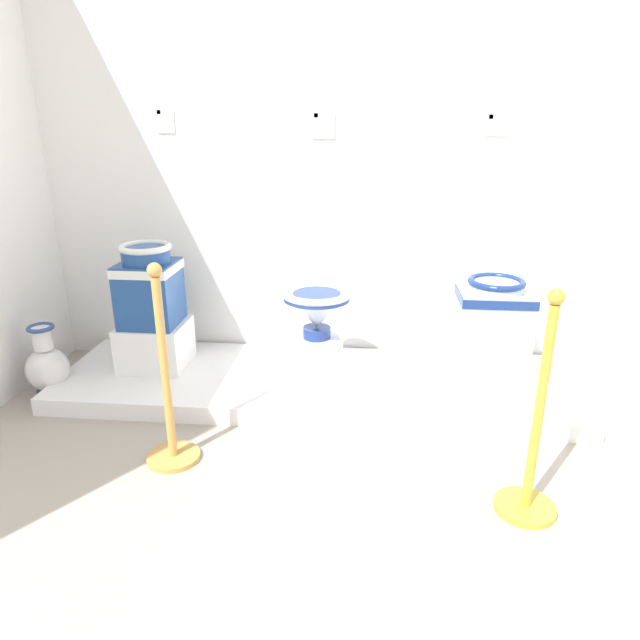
{
  "coord_description": "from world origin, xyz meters",
  "views": [
    {
      "loc": [
        2.06,
        -0.72,
        1.52
      ],
      "look_at": [
        1.77,
        2.25,
        0.45
      ],
      "focal_mm": 31.43,
      "sensor_mm": 36.0,
      "label": 1
    }
  ],
  "objects_px": {
    "antique_toilet_tall_cobalt": "(493,316)",
    "info_placard_second": "(323,124)",
    "info_placard_first": "(165,120)",
    "info_placard_third": "(498,124)",
    "plinth_block_pale_glazed": "(317,363)",
    "plinth_block_leftmost": "(155,344)",
    "stanchion_post_near_right": "(533,450)",
    "antique_toilet_pale_glazed": "(317,311)",
    "antique_toilet_leftmost": "(149,283)",
    "plinth_block_tall_cobalt": "(487,365)",
    "decorative_vase_corner": "(47,366)",
    "stanchion_post_near_left": "(168,405)"
  },
  "relations": [
    {
      "from": "antique_toilet_tall_cobalt",
      "to": "info_placard_second",
      "type": "relative_size",
      "value": 2.83
    },
    {
      "from": "info_placard_first",
      "to": "info_placard_third",
      "type": "relative_size",
      "value": 1.16
    },
    {
      "from": "plinth_block_pale_glazed",
      "to": "info_placard_third",
      "type": "bearing_deg",
      "value": 26.28
    },
    {
      "from": "plinth_block_leftmost",
      "to": "stanchion_post_near_right",
      "type": "distance_m",
      "value": 2.22
    },
    {
      "from": "plinth_block_pale_glazed",
      "to": "antique_toilet_pale_glazed",
      "type": "height_order",
      "value": "antique_toilet_pale_glazed"
    },
    {
      "from": "antique_toilet_leftmost",
      "to": "stanchion_post_near_right",
      "type": "xyz_separation_m",
      "value": [
        1.96,
        -1.05,
        -0.33
      ]
    },
    {
      "from": "plinth_block_tall_cobalt",
      "to": "info_placard_third",
      "type": "relative_size",
      "value": 3.02
    },
    {
      "from": "info_placard_first",
      "to": "decorative_vase_corner",
      "type": "height_order",
      "value": "info_placard_first"
    },
    {
      "from": "plinth_block_leftmost",
      "to": "info_placard_second",
      "type": "distance_m",
      "value": 1.65
    },
    {
      "from": "decorative_vase_corner",
      "to": "stanchion_post_near_left",
      "type": "xyz_separation_m",
      "value": [
        0.94,
        -0.59,
        0.11
      ]
    },
    {
      "from": "stanchion_post_near_right",
      "to": "antique_toilet_pale_glazed",
      "type": "bearing_deg",
      "value": 135.03
    },
    {
      "from": "plinth_block_leftmost",
      "to": "decorative_vase_corner",
      "type": "xyz_separation_m",
      "value": [
        -0.56,
        -0.25,
        -0.06
      ]
    },
    {
      "from": "antique_toilet_pale_glazed",
      "to": "info_placard_second",
      "type": "xyz_separation_m",
      "value": [
        -0.01,
        0.48,
        0.98
      ]
    },
    {
      "from": "decorative_vase_corner",
      "to": "info_placard_first",
      "type": "bearing_deg",
      "value": 47.17
    },
    {
      "from": "plinth_block_leftmost",
      "to": "stanchion_post_near_left",
      "type": "height_order",
      "value": "stanchion_post_near_left"
    },
    {
      "from": "antique_toilet_pale_glazed",
      "to": "antique_toilet_tall_cobalt",
      "type": "height_order",
      "value": "antique_toilet_tall_cobalt"
    },
    {
      "from": "info_placard_third",
      "to": "stanchion_post_near_right",
      "type": "xyz_separation_m",
      "value": [
        -0.02,
        -1.45,
        -1.21
      ]
    },
    {
      "from": "antique_toilet_pale_glazed",
      "to": "plinth_block_tall_cobalt",
      "type": "xyz_separation_m",
      "value": [
        0.99,
        0.11,
        -0.34
      ]
    },
    {
      "from": "plinth_block_tall_cobalt",
      "to": "antique_toilet_tall_cobalt",
      "type": "bearing_deg",
      "value": 90.0
    },
    {
      "from": "info_placard_third",
      "to": "stanchion_post_near_left",
      "type": "distance_m",
      "value": 2.35
    },
    {
      "from": "plinth_block_pale_glazed",
      "to": "antique_toilet_tall_cobalt",
      "type": "relative_size",
      "value": 0.83
    },
    {
      "from": "info_placard_third",
      "to": "decorative_vase_corner",
      "type": "height_order",
      "value": "info_placard_third"
    },
    {
      "from": "antique_toilet_pale_glazed",
      "to": "info_placard_second",
      "type": "height_order",
      "value": "info_placard_second"
    },
    {
      "from": "antique_toilet_pale_glazed",
      "to": "info_placard_first",
      "type": "bearing_deg",
      "value": 153.14
    },
    {
      "from": "plinth_block_pale_glazed",
      "to": "stanchion_post_near_right",
      "type": "bearing_deg",
      "value": -44.97
    },
    {
      "from": "plinth_block_leftmost",
      "to": "plinth_block_pale_glazed",
      "type": "bearing_deg",
      "value": -4.99
    },
    {
      "from": "stanchion_post_near_right",
      "to": "info_placard_first",
      "type": "bearing_deg",
      "value": 143.0
    },
    {
      "from": "plinth_block_pale_glazed",
      "to": "info_placard_second",
      "type": "height_order",
      "value": "info_placard_second"
    },
    {
      "from": "plinth_block_leftmost",
      "to": "info_placard_third",
      "type": "bearing_deg",
      "value": 11.38
    },
    {
      "from": "stanchion_post_near_left",
      "to": "stanchion_post_near_right",
      "type": "height_order",
      "value": "stanchion_post_near_left"
    },
    {
      "from": "info_placard_third",
      "to": "decorative_vase_corner",
      "type": "xyz_separation_m",
      "value": [
        -2.53,
        -0.64,
        -1.32
      ]
    },
    {
      "from": "info_placard_first",
      "to": "stanchion_post_near_left",
      "type": "relative_size",
      "value": 0.15
    },
    {
      "from": "antique_toilet_tall_cobalt",
      "to": "decorative_vase_corner",
      "type": "xyz_separation_m",
      "value": [
        -2.54,
        -0.27,
        -0.3
      ]
    },
    {
      "from": "antique_toilet_tall_cobalt",
      "to": "stanchion_post_near_left",
      "type": "height_order",
      "value": "stanchion_post_near_left"
    },
    {
      "from": "antique_toilet_pale_glazed",
      "to": "info_placard_second",
      "type": "relative_size",
      "value": 2.45
    },
    {
      "from": "plinth_block_leftmost",
      "to": "antique_toilet_leftmost",
      "type": "distance_m",
      "value": 0.38
    },
    {
      "from": "info_placard_second",
      "to": "stanchion_post_near_left",
      "type": "height_order",
      "value": "info_placard_second"
    },
    {
      "from": "plinth_block_pale_glazed",
      "to": "decorative_vase_corner",
      "type": "distance_m",
      "value": 1.56
    },
    {
      "from": "plinth_block_tall_cobalt",
      "to": "stanchion_post_near_right",
      "type": "bearing_deg",
      "value": -91.4
    },
    {
      "from": "antique_toilet_pale_glazed",
      "to": "stanchion_post_near_left",
      "type": "height_order",
      "value": "stanchion_post_near_left"
    },
    {
      "from": "plinth_block_tall_cobalt",
      "to": "decorative_vase_corner",
      "type": "xyz_separation_m",
      "value": [
        -2.54,
        -0.27,
        0.0
      ]
    },
    {
      "from": "antique_toilet_pale_glazed",
      "to": "antique_toilet_tall_cobalt",
      "type": "bearing_deg",
      "value": 6.29
    },
    {
      "from": "info_placard_first",
      "to": "stanchion_post_near_left",
      "type": "xyz_separation_m",
      "value": [
        0.35,
        -1.23,
        -1.23
      ]
    },
    {
      "from": "antique_toilet_leftmost",
      "to": "antique_toilet_pale_glazed",
      "type": "relative_size",
      "value": 1.23
    },
    {
      "from": "info_placard_third",
      "to": "decorative_vase_corner",
      "type": "relative_size",
      "value": 0.3
    },
    {
      "from": "plinth_block_pale_glazed",
      "to": "antique_toilet_tall_cobalt",
      "type": "bearing_deg",
      "value": 6.29
    },
    {
      "from": "info_placard_first",
      "to": "antique_toilet_pale_glazed",
      "type": "bearing_deg",
      "value": -26.86
    },
    {
      "from": "antique_toilet_leftmost",
      "to": "decorative_vase_corner",
      "type": "height_order",
      "value": "antique_toilet_leftmost"
    },
    {
      "from": "plinth_block_tall_cobalt",
      "to": "decorative_vase_corner",
      "type": "bearing_deg",
      "value": -173.99
    },
    {
      "from": "antique_toilet_pale_glazed",
      "to": "info_placard_first",
      "type": "height_order",
      "value": "info_placard_first"
    }
  ]
}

